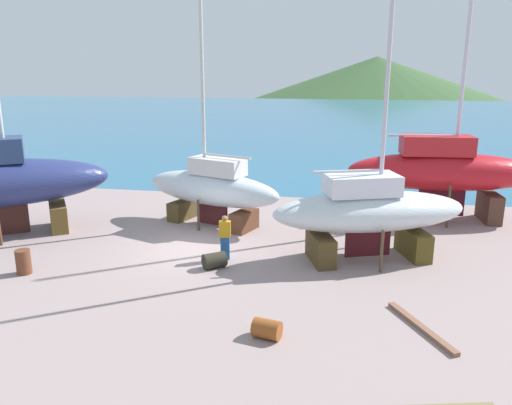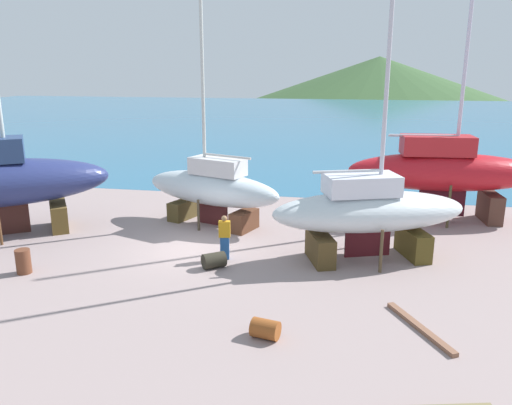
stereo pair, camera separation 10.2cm
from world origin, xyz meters
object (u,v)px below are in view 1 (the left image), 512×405
at_px(barrel_tipped_right, 23,262).
at_px(barrel_rust_mid, 214,260).
at_px(sailboat_mid_port, 369,211).
at_px(worker, 225,237).
at_px(barrel_rust_near, 267,329).
at_px(sailboat_large_starboard, 443,171).
at_px(sailboat_far_slipway, 212,188).

distance_m(barrel_tipped_right, barrel_rust_mid, 6.85).
xyz_separation_m(sailboat_mid_port, barrel_tipped_right, (-12.19, -3.71, -1.48)).
bearing_deg(barrel_tipped_right, barrel_rust_mid, 14.94).
bearing_deg(worker, barrel_rust_near, 14.56).
relative_size(sailboat_large_starboard, barrel_tipped_right, 18.36).
relative_size(barrel_tipped_right, barrel_rust_mid, 1.08).
relative_size(sailboat_far_slipway, sailboat_large_starboard, 0.74).
bearing_deg(barrel_rust_mid, sailboat_large_starboard, 40.91).
bearing_deg(barrel_rust_near, barrel_tipped_right, 162.83).
xyz_separation_m(sailboat_far_slipway, worker, (1.64, -4.24, -0.88)).
xyz_separation_m(barrel_rust_near, barrel_rust_mid, (-2.72, 4.65, 0.02)).
distance_m(sailboat_mid_port, sailboat_large_starboard, 7.07).
distance_m(sailboat_far_slipway, barrel_rust_near, 10.78).
distance_m(barrel_rust_near, barrel_tipped_right, 9.78).
bearing_deg(worker, sailboat_far_slipway, -168.71).
relative_size(sailboat_far_slipway, worker, 6.92).
relative_size(sailboat_far_slipway, sailboat_mid_port, 1.04).
bearing_deg(sailboat_mid_port, sailboat_large_starboard, 39.71).
bearing_deg(barrel_rust_near, barrel_rust_mid, 120.33).
distance_m(sailboat_far_slipway, sailboat_mid_port, 7.73).
xyz_separation_m(sailboat_mid_port, sailboat_large_starboard, (3.64, 6.03, 0.49)).
bearing_deg(sailboat_far_slipway, sailboat_large_starboard, -145.17).
distance_m(sailboat_mid_port, barrel_tipped_right, 12.83).
xyz_separation_m(worker, barrel_rust_near, (2.54, -5.58, -0.64)).
relative_size(barrel_rust_near, barrel_rust_mid, 0.91).
bearing_deg(sailboat_far_slipway, worker, 131.24).
bearing_deg(barrel_tipped_right, barrel_rust_near, -17.17).
distance_m(sailboat_large_starboard, barrel_rust_mid, 12.37).
bearing_deg(sailboat_mid_port, barrel_tipped_right, 177.76).
height_order(barrel_rust_near, barrel_rust_mid, barrel_rust_mid).
bearing_deg(barrel_tipped_right, worker, 21.58).
bearing_deg(sailboat_mid_port, worker, 171.56).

